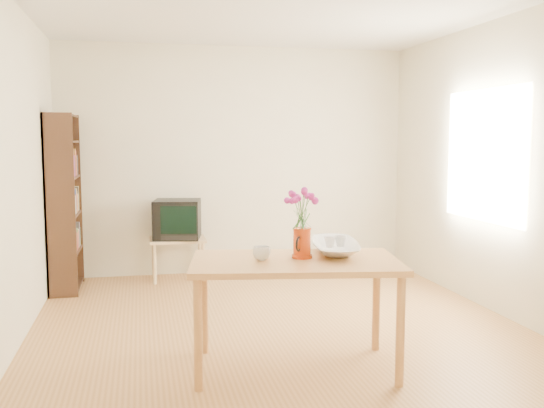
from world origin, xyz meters
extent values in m
plane|color=#A46F3A|center=(0.00, 0.00, 0.00)|extent=(4.50, 4.50, 0.00)
plane|color=white|center=(0.00, 0.00, 2.60)|extent=(4.50, 4.50, 0.00)
plane|color=beige|center=(0.00, 2.25, 1.30)|extent=(4.00, 0.00, 4.00)
plane|color=beige|center=(0.00, -2.25, 1.30)|extent=(4.00, 0.00, 4.00)
plane|color=beige|center=(-2.00, 0.00, 1.30)|extent=(0.00, 4.50, 4.50)
plane|color=beige|center=(2.00, 0.00, 1.30)|extent=(0.00, 4.50, 4.50)
plane|color=white|center=(1.98, 0.30, 1.40)|extent=(0.00, 1.30, 1.30)
cube|color=#BA793F|center=(-0.09, -0.84, 0.73)|extent=(1.49, 1.00, 0.04)
cylinder|color=#BA793F|center=(-0.76, -1.07, 0.35)|extent=(0.06, 0.06, 0.71)
cylinder|color=#BA793F|center=(0.48, -1.27, 0.35)|extent=(0.06, 0.06, 0.71)
cylinder|color=#BA793F|center=(-0.66, -0.41, 0.35)|extent=(0.06, 0.06, 0.71)
cylinder|color=#BA793F|center=(0.58, -0.61, 0.35)|extent=(0.06, 0.06, 0.71)
cube|color=tan|center=(-0.70, 1.97, 0.45)|extent=(0.60, 0.45, 0.03)
cylinder|color=tan|center=(-0.96, 1.78, 0.22)|extent=(0.04, 0.04, 0.43)
cylinder|color=tan|center=(-0.44, 1.78, 0.22)|extent=(0.04, 0.04, 0.43)
cylinder|color=tan|center=(-0.96, 2.15, 0.22)|extent=(0.04, 0.04, 0.43)
cylinder|color=tan|center=(-0.44, 2.15, 0.22)|extent=(0.04, 0.04, 0.43)
cube|color=black|center=(-1.85, 1.41, 0.90)|extent=(0.28, 0.02, 1.80)
cube|color=black|center=(-1.85, 2.09, 0.90)|extent=(0.28, 0.03, 1.80)
cube|color=black|center=(-1.98, 1.75, 0.90)|extent=(0.02, 0.70, 1.80)
cube|color=black|center=(-1.85, 1.75, 0.04)|extent=(0.27, 0.65, 0.02)
cube|color=black|center=(-1.85, 1.75, 0.40)|extent=(0.27, 0.65, 0.02)
cube|color=black|center=(-1.85, 1.75, 0.78)|extent=(0.27, 0.65, 0.02)
cube|color=black|center=(-1.85, 1.75, 1.16)|extent=(0.27, 0.65, 0.02)
cube|color=black|center=(-1.85, 1.75, 1.52)|extent=(0.27, 0.65, 0.02)
cube|color=black|center=(-1.85, 1.75, 1.78)|extent=(0.27, 0.65, 0.02)
cylinder|color=#BE360B|center=(-0.03, -0.79, 0.85)|extent=(0.12, 0.12, 0.20)
cylinder|color=#BE360B|center=(-0.03, -0.79, 0.76)|extent=(0.14, 0.14, 0.02)
cylinder|color=#BE360B|center=(-0.03, -0.79, 0.95)|extent=(0.13, 0.13, 0.01)
cone|color=#BE360B|center=(0.00, -0.84, 0.93)|extent=(0.07, 0.08, 0.06)
torus|color=black|center=(-0.07, -0.73, 0.86)|extent=(0.07, 0.10, 0.10)
imported|color=white|center=(-0.31, -0.81, 0.80)|extent=(0.15, 0.15, 0.09)
imported|color=white|center=(0.25, -0.65, 0.98)|extent=(0.57, 0.57, 0.45)
imported|color=white|center=(0.21, -0.65, 0.93)|extent=(0.08, 0.08, 0.06)
imported|color=white|center=(0.29, -0.63, 0.93)|extent=(0.08, 0.08, 0.06)
cube|color=black|center=(-0.70, 1.97, 0.67)|extent=(0.56, 0.52, 0.42)
cube|color=black|center=(-0.70, 2.05, 0.69)|extent=(0.38, 0.30, 0.30)
cube|color=black|center=(-0.70, 1.74, 0.69)|extent=(0.38, 0.08, 0.30)
camera|label=1|loc=(-1.09, -4.68, 1.55)|focal=40.00mm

